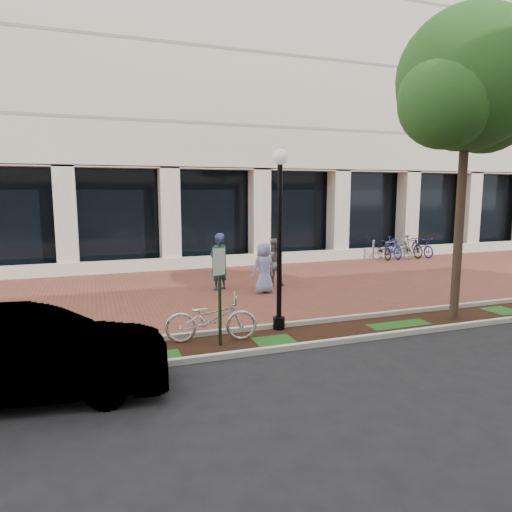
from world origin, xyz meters
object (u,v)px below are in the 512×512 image
object	(u,v)px
pedestrian_left	(219,262)
pedestrian_right	(264,268)
pedestrian_mid	(273,262)
bollard	(373,250)
sedan_near_curb	(28,355)
locked_bicycle	(211,318)
parking_sign	(220,280)
street_tree	(469,89)
bike_rack_cluster	(401,248)
lamppost	(280,230)

from	to	relation	value
pedestrian_left	pedestrian_right	world-z (taller)	pedestrian_left
pedestrian_mid	pedestrian_right	xyz separation A→B (m)	(-0.70, -0.95, -0.00)
bollard	sedan_near_curb	world-z (taller)	sedan_near_curb
locked_bicycle	bollard	world-z (taller)	locked_bicycle
parking_sign	pedestrian_mid	size ratio (longest dim) A/B	1.35
parking_sign	street_tree	size ratio (longest dim) A/B	0.29
pedestrian_left	pedestrian_mid	distance (m)	1.94
pedestrian_right	sedan_near_curb	size ratio (longest dim) A/B	0.38
street_tree	parking_sign	bearing A→B (deg)	-179.98
locked_bicycle	bike_rack_cluster	bearing A→B (deg)	-41.44
lamppost	bike_rack_cluster	bearing A→B (deg)	40.64
street_tree	pedestrian_left	size ratio (longest dim) A/B	4.01
lamppost	sedan_near_curb	bearing A→B (deg)	-158.47
bike_rack_cluster	sedan_near_curb	size ratio (longest dim) A/B	0.70
bollard	street_tree	bearing A→B (deg)	-112.42
parking_sign	bollard	size ratio (longest dim) A/B	2.32
pedestrian_right	bollard	size ratio (longest dim) A/B	1.71
street_tree	pedestrian_left	distance (m)	8.61
parking_sign	pedestrian_left	bearing A→B (deg)	53.38
pedestrian_right	bike_rack_cluster	xyz separation A→B (m)	(9.08, 4.94, -0.32)
parking_sign	lamppost	bearing A→B (deg)	0.76
parking_sign	pedestrian_right	distance (m)	5.19
pedestrian_right	sedan_near_curb	xyz separation A→B (m)	(-6.15, -5.76, -0.11)
locked_bicycle	pedestrian_left	size ratio (longest dim) A/B	1.05
pedestrian_left	street_tree	bearing A→B (deg)	104.59
street_tree	locked_bicycle	world-z (taller)	street_tree
pedestrian_mid	sedan_near_curb	bearing A→B (deg)	49.45
street_tree	sedan_near_curb	bearing A→B (deg)	-172.12
street_tree	bollard	bearing A→B (deg)	67.58
lamppost	bollard	xyz separation A→B (m)	(8.45, 8.60, -1.89)
parking_sign	locked_bicycle	distance (m)	0.98
parking_sign	street_tree	distance (m)	7.55
parking_sign	bollard	world-z (taller)	parking_sign
locked_bicycle	sedan_near_curb	bearing A→B (deg)	128.18
bollard	bike_rack_cluster	distance (m)	1.68
parking_sign	sedan_near_curb	bearing A→B (deg)	179.43
pedestrian_left	pedestrian_right	size ratio (longest dim) A/B	1.16
pedestrian_left	bollard	size ratio (longest dim) A/B	1.98
bollard	pedestrian_mid	bearing A→B (deg)	-149.79
parking_sign	bike_rack_cluster	size ratio (longest dim) A/B	0.73
bollard	sedan_near_curb	size ratio (longest dim) A/B	0.22
street_tree	pedestrian_right	size ratio (longest dim) A/B	4.64
pedestrian_left	sedan_near_curb	world-z (taller)	pedestrian_left
pedestrian_mid	lamppost	bearing A→B (deg)	74.67
pedestrian_left	bollard	distance (m)	9.50
bollard	bike_rack_cluster	size ratio (longest dim) A/B	0.32
parking_sign	street_tree	xyz separation A→B (m)	(6.24, 0.00, 4.25)
street_tree	pedestrian_right	world-z (taller)	street_tree
pedestrian_right	bollard	bearing A→B (deg)	-158.11
bike_rack_cluster	sedan_near_curb	distance (m)	18.62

